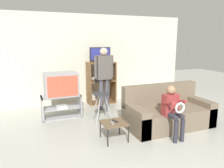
% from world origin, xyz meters
% --- Properties ---
extents(wall_back, '(6.40, 0.06, 2.60)m').
position_xyz_m(wall_back, '(0.00, 4.19, 1.30)').
color(wall_back, silver).
rests_on(wall_back, ground_plane).
extents(tv_stand, '(0.93, 0.45, 0.54)m').
position_xyz_m(tv_stand, '(-0.98, 3.09, 0.26)').
color(tv_stand, '#A8A8AD').
rests_on(tv_stand, ground_plane).
extents(television_main, '(0.78, 0.57, 0.56)m').
position_xyz_m(television_main, '(-0.97, 3.11, 0.82)').
color(television_main, '#9E9EA3').
rests_on(television_main, tv_stand).
extents(media_shelf, '(0.81, 0.46, 1.23)m').
position_xyz_m(media_shelf, '(0.33, 3.89, 0.63)').
color(media_shelf, brown).
rests_on(media_shelf, ground_plane).
extents(television_flat, '(0.62, 0.20, 0.43)m').
position_xyz_m(television_flat, '(0.30, 3.88, 1.43)').
color(television_flat, black).
rests_on(television_flat, media_shelf).
extents(folding_stool, '(0.42, 0.42, 0.68)m').
position_xyz_m(folding_stool, '(-0.17, 2.41, 0.55)').
color(folding_stool, '#B7B7BC').
rests_on(folding_stool, ground_plane).
extents(snack_table, '(0.45, 0.45, 0.35)m').
position_xyz_m(snack_table, '(-0.28, 1.43, 0.31)').
color(snack_table, brown).
rests_on(snack_table, ground_plane).
extents(remote_control_black, '(0.08, 0.15, 0.02)m').
position_xyz_m(remote_control_black, '(-0.24, 1.47, 0.36)').
color(remote_control_black, '#232328').
rests_on(remote_control_black, snack_table).
extents(remote_control_white, '(0.05, 0.15, 0.02)m').
position_xyz_m(remote_control_white, '(-0.33, 1.40, 0.36)').
color(remote_control_white, gray).
rests_on(remote_control_white, snack_table).
extents(couch, '(1.86, 0.90, 0.89)m').
position_xyz_m(couch, '(1.08, 1.65, 0.29)').
color(couch, '#756651').
rests_on(couch, ground_plane).
extents(person_standing_adult, '(0.53, 0.20, 1.67)m').
position_xyz_m(person_standing_adult, '(0.20, 3.27, 1.02)').
color(person_standing_adult, '#4C4C56').
rests_on(person_standing_adult, ground_plane).
extents(person_seated_child, '(0.33, 0.43, 1.01)m').
position_xyz_m(person_seated_child, '(0.80, 1.13, 0.60)').
color(person_seated_child, '#2D2D38').
rests_on(person_seated_child, ground_plane).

